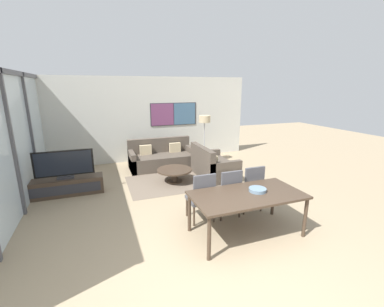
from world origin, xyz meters
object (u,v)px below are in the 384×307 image
(fruit_bowl, at_px, (258,190))
(floor_lamp, at_px, (205,122))
(television, at_px, (64,165))
(dining_chair_right, at_px, (251,187))
(dining_chair_centre, at_px, (228,192))
(dining_table, at_px, (247,197))
(sofa_side, at_px, (212,167))
(tv_console, at_px, (67,186))
(coffee_table, at_px, (174,172))
(sofa_main, at_px, (162,158))
(dining_chair_left, at_px, (202,196))

(fruit_bowl, height_order, floor_lamp, floor_lamp)
(television, distance_m, dining_chair_right, 4.21)
(dining_chair_centre, bearing_deg, dining_table, -90.00)
(sofa_side, xyz_separation_m, dining_chair_right, (-0.14, -2.16, 0.24))
(dining_chair_centre, xyz_separation_m, dining_chair_right, (0.55, 0.07, 0.00))
(tv_console, distance_m, dining_chair_right, 4.22)
(coffee_table, relative_size, dining_chair_centre, 0.96)
(television, distance_m, fruit_bowl, 4.35)
(television, relative_size, coffee_table, 1.39)
(sofa_main, height_order, dining_table, sofa_main)
(dining_table, bearing_deg, coffee_table, 98.77)
(coffee_table, bearing_deg, sofa_side, 2.65)
(dining_chair_centre, bearing_deg, fruit_bowl, -70.88)
(dining_chair_centre, bearing_deg, dining_chair_left, 179.58)
(coffee_table, relative_size, dining_chair_left, 0.96)
(tv_console, height_order, dining_chair_left, dining_chair_left)
(dining_chair_centre, bearing_deg, tv_console, 143.44)
(dining_table, bearing_deg, floor_lamp, 76.71)
(sofa_main, xyz_separation_m, coffee_table, (-0.00, -1.41, -0.01))
(coffee_table, bearing_deg, dining_chair_centre, -78.67)
(television, xyz_separation_m, dining_chair_left, (2.50, -2.26, -0.22))
(dining_chair_right, bearing_deg, dining_table, -127.12)
(tv_console, xyz_separation_m, dining_table, (3.05, -2.91, 0.48))
(sofa_main, distance_m, dining_chair_centre, 3.62)
(television, bearing_deg, floor_lamp, 16.97)
(coffee_table, xyz_separation_m, dining_chair_left, (-0.11, -2.17, 0.25))
(sofa_main, xyz_separation_m, floor_lamp, (1.41, -0.10, 1.08))
(sofa_side, height_order, dining_chair_centre, dining_chair_centre)
(dining_table, bearing_deg, dining_chair_right, 52.88)
(coffee_table, relative_size, dining_chair_right, 0.96)
(dining_chair_centre, bearing_deg, coffee_table, 101.33)
(television, bearing_deg, sofa_side, -0.50)
(dining_chair_centre, bearing_deg, sofa_main, 96.94)
(dining_chair_centre, distance_m, floor_lamp, 3.72)
(dining_chair_left, xyz_separation_m, dining_chair_right, (1.09, 0.06, 0.00))
(television, relative_size, dining_table, 0.68)
(dining_chair_left, height_order, dining_chair_centre, same)
(television, xyz_separation_m, dining_chair_right, (3.59, -2.19, -0.22))
(dining_chair_right, bearing_deg, coffee_table, 114.99)
(dining_chair_right, distance_m, floor_lamp, 3.55)
(sofa_main, xyz_separation_m, sofa_side, (1.12, -1.36, -0.00))
(dining_chair_centre, relative_size, floor_lamp, 0.61)
(coffee_table, height_order, fruit_bowl, fruit_bowl)
(sofa_main, bearing_deg, fruit_bowl, -81.19)
(sofa_side, distance_m, fruit_bowl, 2.93)
(television, xyz_separation_m, dining_chair_centre, (3.05, -2.26, -0.22))
(dining_table, bearing_deg, dining_chair_left, 129.75)
(coffee_table, distance_m, dining_chair_centre, 2.23)
(television, relative_size, dining_chair_right, 1.33)
(sofa_side, distance_m, coffee_table, 1.12)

